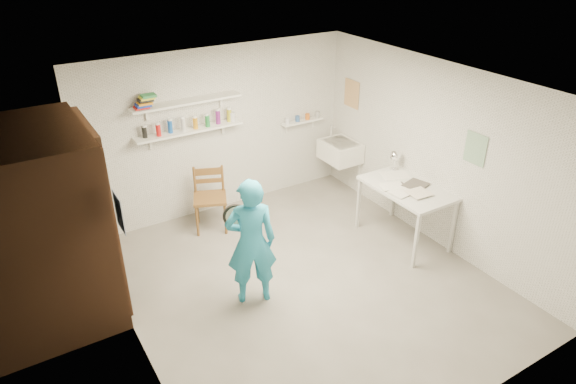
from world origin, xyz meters
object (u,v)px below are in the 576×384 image
man (251,242)px  desk_lamp (395,155)px  wooden_chair (210,198)px  belfast_sink (340,151)px  work_table (404,214)px  wall_clock (235,216)px

man → desk_lamp: bearing=-148.3°
wooden_chair → belfast_sink: bearing=21.9°
man → belfast_sink: bearing=-126.0°
belfast_sink → work_table: belfast_sink is taller
wooden_chair → wall_clock: bearing=-78.9°
wooden_chair → man: bearing=-75.0°
wall_clock → work_table: wall_clock is taller
desk_lamp → wooden_chair: bearing=153.5°
man → desk_lamp: (2.51, 0.52, 0.26)m
man → wooden_chair: man is taller
belfast_sink → man: (-2.42, -1.62, 0.06)m
wall_clock → desk_lamp: (2.58, 0.31, 0.00)m
wooden_chair → desk_lamp: (2.28, -1.14, 0.55)m
wall_clock → wooden_chair: 1.58m
man → desk_lamp: 2.57m
desk_lamp → wall_clock: bearing=-173.2°
wooden_chair → desk_lamp: size_ratio=6.34×
work_table → desk_lamp: (0.20, 0.48, 0.62)m
man → wall_clock: 0.34m
belfast_sink → desk_lamp: desk_lamp is taller
wall_clock → work_table: size_ratio=0.23×
wall_clock → desk_lamp: wall_clock is taller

